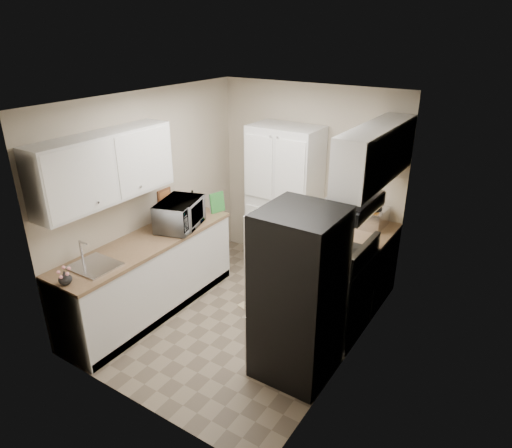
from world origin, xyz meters
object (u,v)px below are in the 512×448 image
at_px(electric_range, 335,292).
at_px(toaster_oven, 372,217).
at_px(wine_bottle, 193,204).
at_px(pantry_cabinet, 284,201).
at_px(microwave, 180,214).
at_px(refrigerator, 298,295).

distance_m(electric_range, toaster_oven, 1.10).
bearing_deg(wine_bottle, toaster_oven, 23.38).
bearing_deg(pantry_cabinet, microwave, -119.32).
relative_size(refrigerator, toaster_oven, 4.41).
height_order(microwave, wine_bottle, microwave).
bearing_deg(electric_range, wine_bottle, 178.17).
xyz_separation_m(refrigerator, wine_bottle, (-1.99, 0.86, 0.22)).
bearing_deg(toaster_oven, wine_bottle, -155.09).
distance_m(electric_range, refrigerator, 0.88).
xyz_separation_m(pantry_cabinet, microwave, (-0.71, -1.26, 0.09)).
relative_size(electric_range, microwave, 1.84).
relative_size(pantry_cabinet, wine_bottle, 6.84).
bearing_deg(wine_bottle, microwave, -71.37).
relative_size(microwave, toaster_oven, 1.59).
relative_size(microwave, wine_bottle, 2.10).
bearing_deg(electric_range, pantry_cabinet, 141.78).
bearing_deg(toaster_oven, electric_range, -90.11).
bearing_deg(toaster_oven, microwave, -144.48).
relative_size(pantry_cabinet, electric_range, 1.77).
bearing_deg(pantry_cabinet, refrigerator, -56.54).
distance_m(wine_bottle, toaster_oven, 2.23).
bearing_deg(electric_range, microwave, -169.80).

